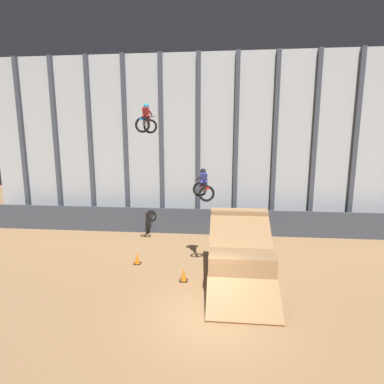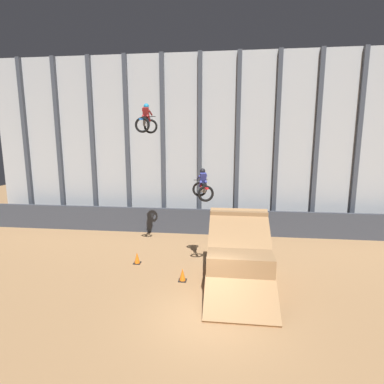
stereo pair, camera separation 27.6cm
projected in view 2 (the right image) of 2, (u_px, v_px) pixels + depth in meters
name	position (u px, v px, depth m)	size (l,w,h in m)	color
ground_plane	(207.00, 316.00, 10.69)	(60.00, 60.00, 0.00)	#9E754C
arena_back_wall	(219.00, 144.00, 20.25)	(32.00, 0.40, 11.85)	#ADB2B7
lower_barrier	(217.00, 222.00, 19.76)	(31.36, 0.20, 1.69)	#383D47
dirt_ramp	(239.00, 258.00, 13.24)	(2.70, 4.93, 3.06)	#966F48
rider_bike_left_air	(146.00, 121.00, 14.76)	(0.77, 1.75, 1.44)	black
rider_bike_right_air	(203.00, 186.00, 13.85)	(1.13, 1.79, 1.45)	black
traffic_cone_near_ramp	(182.00, 275.00, 13.34)	(0.36, 0.36, 0.58)	black
traffic_cone_arena_edge	(137.00, 258.00, 15.22)	(0.36, 0.36, 0.58)	black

